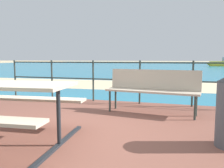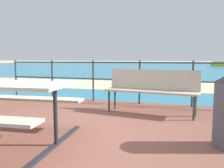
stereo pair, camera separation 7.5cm
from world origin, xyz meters
name	(u,v)px [view 1 (the left image)]	position (x,y,z in m)	size (l,w,h in m)	color
ground_plane	(70,136)	(0.00, 0.00, 0.00)	(240.00, 240.00, 0.00)	tan
patio_paving	(70,134)	(0.00, 0.00, 0.03)	(6.40, 5.20, 0.06)	brown
sea_water	(174,65)	(0.00, 40.00, 0.01)	(90.00, 90.00, 0.01)	teal
beach_strip	(144,85)	(0.00, 6.68, 0.01)	(54.00, 3.53, 0.01)	beige
picnic_table	(9,97)	(-0.54, -0.58, 0.64)	(1.72, 1.63, 0.76)	#BCAD93
park_bench	(152,87)	(1.00, 1.56, 0.58)	(1.82, 0.62, 0.85)	tan
railing_fence	(116,76)	(0.00, 2.42, 0.70)	(5.94, 0.04, 1.03)	#2D3833
boat_near	(223,63)	(7.34, 35.40, 0.44)	(4.32, 1.17, 1.36)	yellow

